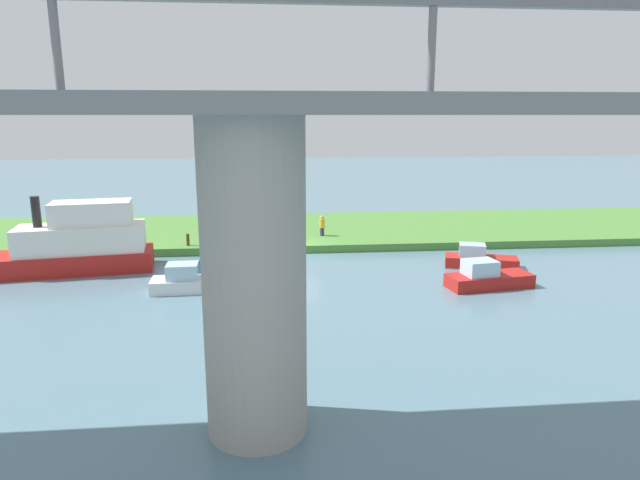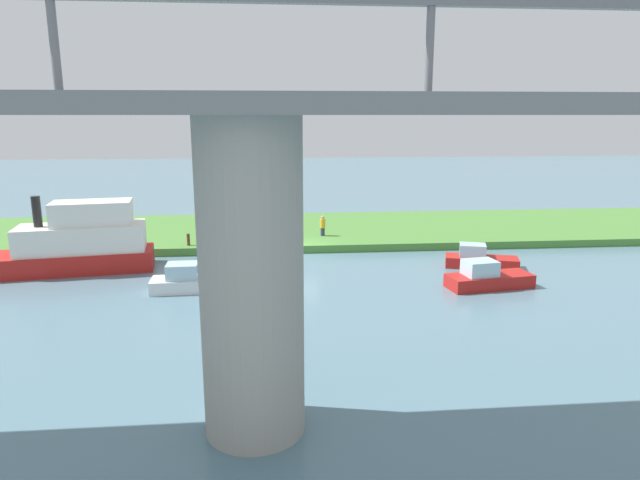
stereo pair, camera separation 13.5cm
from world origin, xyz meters
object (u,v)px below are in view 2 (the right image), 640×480
mooring_post (188,240)px  motorboat_red (244,259)px  bridge_pylon (252,282)px  houseboat_blue (79,243)px  pontoon_yellow (487,278)px  skiff_small (479,259)px  riverboat_paddlewheel (192,281)px  person_on_bank (323,226)px

mooring_post → motorboat_red: 5.57m
bridge_pylon → houseboat_blue: size_ratio=0.98×
pontoon_yellow → motorboat_red: motorboat_red is taller
bridge_pylon → skiff_small: bridge_pylon is taller
mooring_post → motorboat_red: motorboat_red is taller
pontoon_yellow → skiff_small: (-1.03, -3.75, -0.04)m
houseboat_blue → pontoon_yellow: (-21.52, 5.13, -1.07)m
pontoon_yellow → riverboat_paddlewheel: bearing=-3.2°
pontoon_yellow → riverboat_paddlewheel: size_ratio=1.06×
person_on_bank → skiff_small: size_ratio=0.33×
pontoon_yellow → skiff_small: 3.89m
person_on_bank → riverboat_paddlewheel: size_ratio=0.33×
skiff_small → riverboat_paddlewheel: size_ratio=1.00×
houseboat_blue → riverboat_paddlewheel: bearing=147.3°
houseboat_blue → riverboat_paddlewheel: 8.01m
person_on_bank → riverboat_paddlewheel: person_on_bank is taller
houseboat_blue → person_on_bank: bearing=-158.2°
bridge_pylon → pontoon_yellow: bridge_pylon is taller
bridge_pylon → person_on_bank: bearing=-100.2°
pontoon_yellow → riverboat_paddlewheel: pontoon_yellow is taller
person_on_bank → pontoon_yellow: size_ratio=0.31×
skiff_small → person_on_bank: bearing=-40.1°
motorboat_red → mooring_post: bearing=-49.1°
riverboat_paddlewheel → mooring_post: bearing=-81.2°
riverboat_paddlewheel → bridge_pylon: bearing=105.0°
person_on_bank → riverboat_paddlewheel: (7.51, 9.96, -0.70)m
mooring_post → riverboat_paddlewheel: riverboat_paddlewheel is taller
riverboat_paddlewheel → houseboat_blue: bearing=-32.7°
bridge_pylon → riverboat_paddlewheel: size_ratio=2.01×
mooring_post → riverboat_paddlewheel: (-1.22, 7.86, -0.37)m
person_on_bank → skiff_small: (-8.36, 7.05, -0.72)m
mooring_post → pontoon_yellow: (-16.06, 8.70, -0.36)m
person_on_bank → skiff_small: person_on_bank is taller
bridge_pylon → mooring_post: bearing=-77.3°
mooring_post → riverboat_paddlewheel: bearing=98.8°
bridge_pylon → skiff_small: bearing=-128.4°
skiff_small → riverboat_paddlewheel: (15.87, 2.91, 0.02)m
mooring_post → houseboat_blue: houseboat_blue is taller
mooring_post → skiff_small: size_ratio=0.18×
houseboat_blue → mooring_post: bearing=-146.8°
houseboat_blue → skiff_small: size_ratio=2.04×
person_on_bank → pontoon_yellow: person_on_bank is taller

